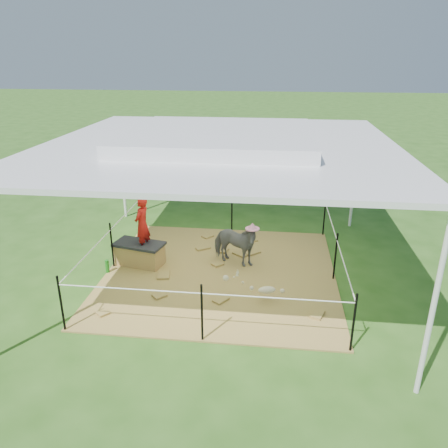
# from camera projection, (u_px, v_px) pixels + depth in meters

# --- Properties ---
(ground) EXTENTS (90.00, 90.00, 0.00)m
(ground) POSITION_uv_depth(u_px,v_px,m) (221.00, 273.00, 8.89)
(ground) COLOR #2D5919
(ground) RESTS_ON ground
(hay_patch) EXTENTS (4.60, 4.60, 0.03)m
(hay_patch) POSITION_uv_depth(u_px,v_px,m) (221.00, 273.00, 8.89)
(hay_patch) COLOR brown
(hay_patch) RESTS_ON ground
(canopy_tent) EXTENTS (6.30, 6.30, 2.90)m
(canopy_tent) POSITION_uv_depth(u_px,v_px,m) (220.00, 142.00, 7.91)
(canopy_tent) COLOR silver
(canopy_tent) RESTS_ON ground
(rope_fence) EXTENTS (4.54, 4.54, 1.00)m
(rope_fence) POSITION_uv_depth(u_px,v_px,m) (220.00, 245.00, 8.66)
(rope_fence) COLOR black
(rope_fence) RESTS_ON ground
(straw_bale) EXTENTS (1.04, 0.68, 0.43)m
(straw_bale) POSITION_uv_depth(u_px,v_px,m) (140.00, 255.00, 9.16)
(straw_bale) COLOR #A87A3D
(straw_bale) RESTS_ON hay_patch
(dark_cloth) EXTENTS (1.12, 0.75, 0.05)m
(dark_cloth) POSITION_uv_depth(u_px,v_px,m) (139.00, 244.00, 9.07)
(dark_cloth) COLOR black
(dark_cloth) RESTS_ON straw_bale
(woman) EXTENTS (0.36, 0.47, 1.15)m
(woman) POSITION_uv_depth(u_px,v_px,m) (142.00, 220.00, 8.86)
(woman) COLOR #B21511
(woman) RESTS_ON straw_bale
(green_bottle) EXTENTS (0.09, 0.09, 0.27)m
(green_bottle) POSITION_uv_depth(u_px,v_px,m) (107.00, 266.00, 8.84)
(green_bottle) COLOR #1B7119
(green_bottle) RESTS_ON hay_patch
(pony) EXTENTS (1.19, 0.88, 0.92)m
(pony) POSITION_uv_depth(u_px,v_px,m) (234.00, 244.00, 9.06)
(pony) COLOR #4F4F54
(pony) RESTS_ON hay_patch
(pink_hat) EXTENTS (0.29, 0.29, 0.13)m
(pink_hat) POSITION_uv_depth(u_px,v_px,m) (235.00, 221.00, 8.87)
(pink_hat) COLOR pink
(pink_hat) RESTS_ON pony
(foal) EXTENTS (0.97, 0.69, 0.49)m
(foal) POSITION_uv_depth(u_px,v_px,m) (267.00, 289.00, 7.78)
(foal) COLOR #C8B392
(foal) RESTS_ON hay_patch
(trash_barrel) EXTENTS (0.70, 0.70, 0.84)m
(trash_barrel) POSITION_uv_depth(u_px,v_px,m) (361.00, 178.00, 14.05)
(trash_barrel) COLOR blue
(trash_barrel) RESTS_ON ground
(picnic_table_near) EXTENTS (2.11, 1.73, 0.77)m
(picnic_table_near) POSITION_uv_depth(u_px,v_px,m) (292.00, 163.00, 16.16)
(picnic_table_near) COLOR brown
(picnic_table_near) RESTS_ON ground
(picnic_table_far) EXTENTS (2.00, 1.66, 0.72)m
(picnic_table_far) POSITION_uv_depth(u_px,v_px,m) (375.00, 158.00, 17.00)
(picnic_table_far) COLOR brown
(picnic_table_far) RESTS_ON ground
(distant_person) EXTENTS (0.73, 0.63, 1.29)m
(distant_person) POSITION_uv_depth(u_px,v_px,m) (315.00, 160.00, 15.40)
(distant_person) COLOR #305DB5
(distant_person) RESTS_ON ground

